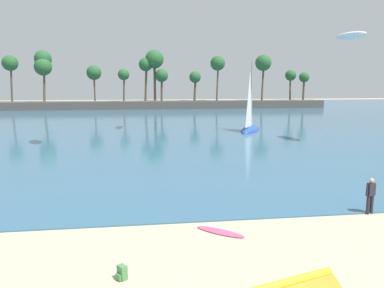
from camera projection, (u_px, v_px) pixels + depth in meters
sea at (155, 114)px, 71.15m from camera, size 220.00×112.43×0.06m
palm_headland at (149, 91)px, 86.35m from camera, size 80.49×6.66×13.29m
person_at_waterline at (371, 195)px, 17.05m from camera, size 0.54×0.27×1.67m
backpack_by_trailer at (122, 273)px, 11.42m from camera, size 0.37×0.37×0.44m
surfboard at (220, 232)px, 15.03m from camera, size 1.94×1.75×0.08m
sailboat_near_shore at (250, 124)px, 46.32m from camera, size 4.61×6.35×9.01m
kite_aloft_drifting_left at (351, 36)px, 35.70m from camera, size 1.97×4.24×0.76m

